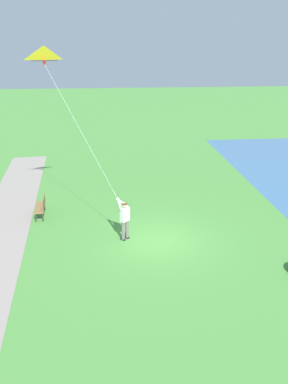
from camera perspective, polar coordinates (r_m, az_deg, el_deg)
name	(u,v)px	position (r m, az deg, el deg)	size (l,w,h in m)	color
ground_plane	(158,240)	(17.30, 2.09, -6.93)	(120.00, 120.00, 0.00)	#4C8E3D
person_kite_flyer	(124,217)	(16.96, -2.82, -3.59)	(0.59, 0.60, 1.83)	#232328
flying_kite	(45,57)	(18.98, -14.03, 18.31)	(3.66, 3.48, 6.12)	yellow
park_bench_near_walkway	(41,206)	(20.04, -14.53, -1.98)	(0.54, 1.53, 0.88)	olive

